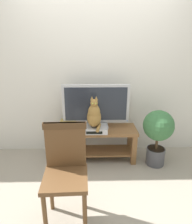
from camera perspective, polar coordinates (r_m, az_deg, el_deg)
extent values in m
plane|color=gray|center=(2.70, 0.68, -18.88)|extent=(12.00, 12.00, 0.00)
cube|color=silver|center=(3.05, 0.18, 14.08)|extent=(7.00, 0.12, 2.80)
cube|color=brown|center=(2.91, -0.02, -5.13)|extent=(1.17, 0.41, 0.04)
cube|color=brown|center=(2.92, -10.70, -10.79)|extent=(0.07, 0.07, 0.45)
cube|color=brown|center=(2.94, 10.71, -10.55)|extent=(0.07, 0.07, 0.45)
cube|color=brown|center=(3.20, -9.83, -8.03)|extent=(0.07, 0.07, 0.45)
cube|color=brown|center=(3.22, 9.59, -7.84)|extent=(0.07, 0.07, 0.45)
cube|color=brown|center=(3.07, -0.02, -10.98)|extent=(1.07, 0.33, 0.02)
cube|color=#B7B7BC|center=(2.96, -0.05, -3.95)|extent=(0.36, 0.20, 0.03)
cube|color=#B7B7BC|center=(2.95, -0.05, -3.21)|extent=(0.06, 0.04, 0.05)
cube|color=#B7B7BC|center=(2.85, -0.06, 2.41)|extent=(0.95, 0.05, 0.55)
cube|color=#232833|center=(2.82, -0.04, 2.25)|extent=(0.87, 0.01, 0.48)
sphere|color=#2672F2|center=(2.95, 8.85, -2.52)|extent=(0.01, 0.01, 0.01)
cube|color=#BCBCC1|center=(2.82, -0.53, -4.70)|extent=(0.36, 0.29, 0.07)
cube|color=black|center=(2.69, -0.49, -5.94)|extent=(0.22, 0.01, 0.04)
ellipsoid|color=olive|center=(2.76, -0.55, -1.52)|extent=(0.19, 0.29, 0.26)
ellipsoid|color=olive|center=(2.70, -0.54, -0.14)|extent=(0.16, 0.19, 0.24)
sphere|color=olive|center=(2.64, -0.54, 2.56)|extent=(0.10, 0.10, 0.10)
cone|color=olive|center=(2.62, -1.16, 3.94)|extent=(0.05, 0.05, 0.06)
cone|color=olive|center=(2.62, 0.06, 3.95)|extent=(0.05, 0.05, 0.06)
sphere|color=#B2C64C|center=(2.59, -0.98, 2.43)|extent=(0.02, 0.02, 0.02)
sphere|color=#B2C64C|center=(2.59, -0.08, 2.44)|extent=(0.02, 0.02, 0.02)
cylinder|color=olive|center=(2.70, 0.72, -4.41)|extent=(0.08, 0.23, 0.04)
cylinder|color=brown|center=(1.99, -14.28, -27.00)|extent=(0.04, 0.04, 0.47)
cylinder|color=brown|center=(1.96, -3.18, -27.27)|extent=(0.04, 0.04, 0.47)
cylinder|color=brown|center=(2.24, -12.63, -20.80)|extent=(0.04, 0.04, 0.47)
cylinder|color=brown|center=(2.21, -3.24, -20.90)|extent=(0.04, 0.04, 0.47)
cube|color=brown|center=(1.93, -8.72, -18.24)|extent=(0.42, 0.42, 0.04)
cube|color=brown|center=(1.95, -8.62, -9.20)|extent=(0.38, 0.05, 0.45)
cube|color=#4D331C|center=(1.86, -8.91, -3.85)|extent=(0.40, 0.06, 0.06)
cube|color=olive|center=(2.97, -7.67, -4.02)|extent=(0.25, 0.18, 0.03)
cube|color=olive|center=(2.95, -7.67, -3.52)|extent=(0.19, 0.18, 0.03)
cube|color=olive|center=(2.96, -7.88, -2.78)|extent=(0.23, 0.17, 0.04)
cylinder|color=#47474C|center=(3.07, 16.49, -11.91)|extent=(0.26, 0.26, 0.25)
cylinder|color=#332319|center=(3.01, 16.69, -10.04)|extent=(0.24, 0.24, 0.02)
cylinder|color=#4C3823|center=(2.96, 16.87, -8.31)|extent=(0.04, 0.04, 0.18)
sphere|color=#386B3D|center=(2.86, 17.35, -3.67)|extent=(0.42, 0.42, 0.42)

